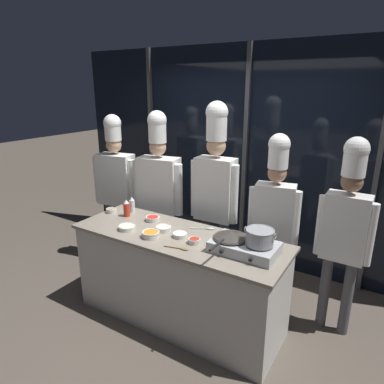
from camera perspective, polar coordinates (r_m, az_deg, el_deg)
ground_plane at (r=3.65m, az=-2.20°, el=-20.17°), size 24.00×24.00×0.00m
window_wall_back at (r=4.34m, az=9.01°, el=5.57°), size 5.14×0.09×2.70m
demo_counter at (r=3.39m, az=-2.29°, el=-14.11°), size 2.06×0.72×0.90m
portable_stove at (r=2.88m, az=8.74°, el=-9.02°), size 0.54×0.35×0.10m
frying_pan at (r=2.89m, az=6.49°, el=-7.10°), size 0.30×0.52×0.05m
stock_pot at (r=2.79m, az=11.23°, el=-7.31°), size 0.26×0.23×0.13m
squeeze_bottle_chili at (r=3.65m, az=-10.85°, el=-2.69°), size 0.07×0.07×0.18m
squeeze_bottle_clear at (r=3.77m, az=-9.95°, el=-2.10°), size 0.06×0.06×0.17m
prep_bowl_onion at (r=3.34m, az=-10.80°, el=-5.78°), size 0.16×0.16×0.04m
prep_bowl_carrots at (r=3.15m, az=-6.88°, el=-6.94°), size 0.16×0.16×0.06m
prep_bowl_chili_flakes at (r=3.01m, az=0.39°, el=-8.09°), size 0.11×0.11×0.05m
prep_bowl_bell_pepper at (r=3.51m, az=-6.58°, el=-4.37°), size 0.14×0.14×0.05m
prep_bowl_rice at (r=3.13m, az=-2.01°, el=-7.11°), size 0.14×0.14×0.04m
prep_bowl_mushrooms at (r=3.81m, az=-13.29°, el=-2.96°), size 0.11×0.11×0.05m
prep_bowl_garlic at (r=3.27m, az=-4.79°, el=-6.04°), size 0.15×0.15×0.05m
serving_spoon_slotted at (r=3.30m, az=2.55°, el=-6.10°), size 0.23×0.14×0.02m
serving_spoon_solid at (r=2.92m, az=-1.82°, el=-9.37°), size 0.23×0.08×0.02m
chef_head at (r=4.38m, az=-12.55°, el=1.99°), size 0.58×0.31×1.90m
chef_sous at (r=3.98m, az=-5.56°, el=1.07°), size 0.61×0.32×1.96m
chef_line at (r=3.61m, az=3.90°, el=1.24°), size 0.54×0.23×2.08m
chef_pastry at (r=3.39m, az=13.53°, el=-3.13°), size 0.48×0.26×1.81m
chef_apprentice at (r=3.24m, az=24.27°, el=-4.72°), size 0.48×0.20×1.83m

